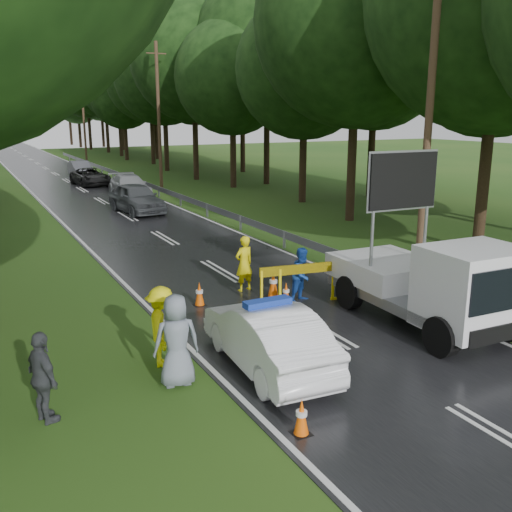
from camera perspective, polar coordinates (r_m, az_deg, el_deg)
ground at (r=14.67m, az=6.16°, el=-7.19°), size 160.00×160.00×0.00m
road at (r=42.36m, az=-17.00°, el=6.36°), size 7.00×140.00×0.02m
guardrail at (r=42.80m, az=-12.07°, el=7.47°), size 0.12×60.06×0.70m
utility_pole_near at (r=18.52m, az=16.89°, el=12.78°), size 1.40×0.24×10.00m
utility_pole_mid at (r=41.37m, az=-9.70°, el=13.63°), size 1.40×0.24×10.00m
utility_pole_far at (r=66.58m, az=-16.87°, el=13.37°), size 1.40×0.24×10.00m
police_sedan at (r=12.21m, az=1.14°, el=-8.11°), size 1.75×4.31×1.53m
work_truck at (r=15.00m, az=17.26°, el=-2.57°), size 2.60×5.50×4.32m
barrier at (r=16.22m, az=5.13°, el=-1.76°), size 2.82×0.51×1.18m
officer at (r=17.30m, az=-1.20°, el=-0.78°), size 0.70×0.53×1.72m
civilian at (r=16.45m, az=4.69°, el=-1.86°), size 0.92×0.80×1.59m
bystander_left at (r=12.42m, az=-9.40°, el=-6.98°), size 0.98×1.29×1.77m
bystander_mid at (r=10.80m, az=-20.52°, el=-11.33°), size 0.68×1.06×1.68m
bystander_right at (r=11.49m, az=-7.96°, el=-8.37°), size 1.00×0.73×1.89m
queue_car_first at (r=31.77m, az=-11.86°, el=5.69°), size 2.33×4.86×1.60m
queue_car_second at (r=37.85m, az=-12.54°, el=6.84°), size 2.12×4.94×1.42m
queue_car_third at (r=44.79m, az=-16.23°, el=7.62°), size 2.47×4.74×1.27m
queue_car_fourth at (r=50.72m, az=-17.16°, el=8.31°), size 1.45×4.11×1.35m
cone_near_left at (r=10.03m, az=4.57°, el=-15.79°), size 0.32×0.32×0.67m
cone_center at (r=16.29m, az=3.02°, el=-3.76°), size 0.31×0.31×0.65m
cone_far at (r=16.86m, az=1.73°, el=-2.85°), size 0.38×0.38×0.81m
cone_left_mid at (r=16.19m, az=-5.68°, el=-3.83°), size 0.33×0.33×0.70m
cone_right at (r=19.41m, az=8.67°, el=-0.73°), size 0.38×0.38×0.80m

